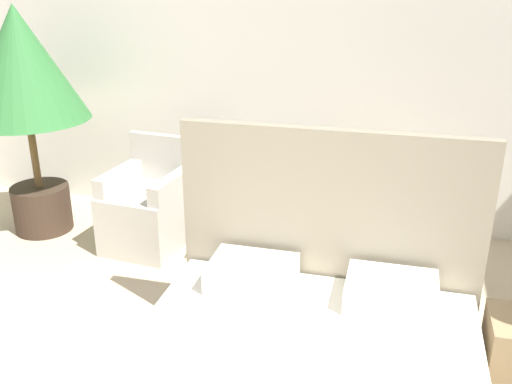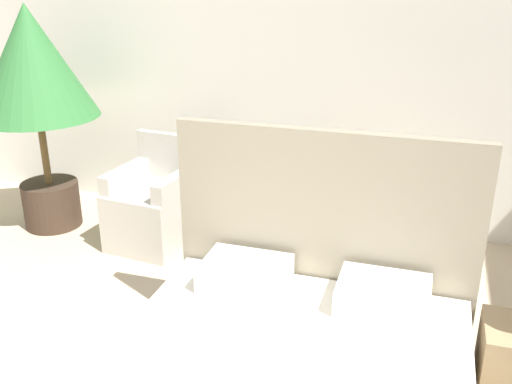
# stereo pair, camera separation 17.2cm
# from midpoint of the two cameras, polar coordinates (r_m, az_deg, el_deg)

# --- Properties ---
(wall_back) EXTENTS (10.00, 0.06, 2.90)m
(wall_back) POSITION_cam_midpoint_polar(r_m,az_deg,el_deg) (4.76, 6.84, 13.37)
(wall_back) COLOR silver
(wall_back) RESTS_ON ground_plane
(armchair_near_window_left) EXTENTS (0.64, 0.70, 0.86)m
(armchair_near_window_left) POSITION_cam_midpoint_polar(r_m,az_deg,el_deg) (4.66, -11.74, -1.93)
(armchair_near_window_left) COLOR #B7B2A8
(armchair_near_window_left) RESTS_ON ground_plane
(armchair_near_window_right) EXTENTS (0.65, 0.71, 0.86)m
(armchair_near_window_right) POSITION_cam_midpoint_polar(r_m,az_deg,el_deg) (4.35, -0.32, -3.24)
(armchair_near_window_right) COLOR #B7B2A8
(armchair_near_window_right) RESTS_ON ground_plane
(potted_palm) EXTENTS (0.99, 0.99, 1.87)m
(potted_palm) POSITION_cam_midpoint_polar(r_m,az_deg,el_deg) (4.94, -23.23, 10.42)
(potted_palm) COLOR #38281E
(potted_palm) RESTS_ON ground_plane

